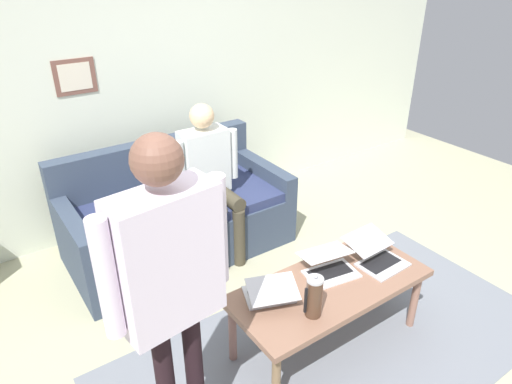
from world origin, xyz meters
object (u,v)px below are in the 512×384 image
Objects in this scene: coffee_table at (330,290)px; laptop_center at (270,293)px; couch at (176,216)px; laptop_left at (329,266)px; laptop_right at (377,256)px; french_press at (314,297)px; person_standing at (169,275)px; person_seated at (210,174)px.

coffee_table is 3.47× the size of laptop_center.
laptop_left is (-0.37, 1.46, 0.22)m from couch.
french_press is (0.67, 0.14, 0.08)m from laptop_right.
laptop_center is 0.93m from person_standing.
couch is 1.58m from coffee_table.
couch is at bearing -46.07° from person_seated.
laptop_right is 0.69m from french_press.
coffee_table is 1.36m from person_seated.
laptop_right reaches higher than laptop_center.
couch is at bearing -75.63° from laptop_left.
coffee_table is 0.74× the size of person_standing.
french_press is 0.95m from person_standing.
french_press is 0.16× the size of person_standing.
person_seated is at bearing 133.93° from couch.
laptop_left is at bearing 97.16° from person_seated.
couch is at bearing -114.89° from person_standing.
laptop_right is 0.29× the size of person_seated.
laptop_left is 0.29× the size of person_seated.
couch is 4.88× the size of laptop_left.
couch is 6.38× the size of french_press.
coffee_table is at bearing 93.68° from person_seated.
couch is 0.53m from person_seated.
laptop_center reaches higher than coffee_table.
couch is at bearing -88.86° from french_press.
person_standing is at bearing 10.90° from laptop_left.
laptop_right is (-0.33, 0.10, 0.00)m from laptop_left.
laptop_center is (0.39, -0.10, 0.09)m from coffee_table.
laptop_center is at bearing -0.94° from laptop_left.
laptop_center is 1.31× the size of french_press.
person_seated is (0.49, -1.33, 0.21)m from laptop_right.
laptop_left is at bearing -144.96° from french_press.
couch is 1.04× the size of person_standing.
laptop_left is at bearing -16.42° from laptop_right.
person_seated is at bearing -82.84° from laptop_left.
french_press is 0.22× the size of person_seated.
laptop_left is at bearing 104.37° from couch.
person_seated reaches higher than laptop_left.
laptop_right is (-0.71, 1.55, 0.22)m from couch.
laptop_center is at bearing -7.64° from laptop_right.
couch is 2.01m from person_standing.
couch is 1.72m from laptop_right.
laptop_left is at bearing 179.06° from laptop_center.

